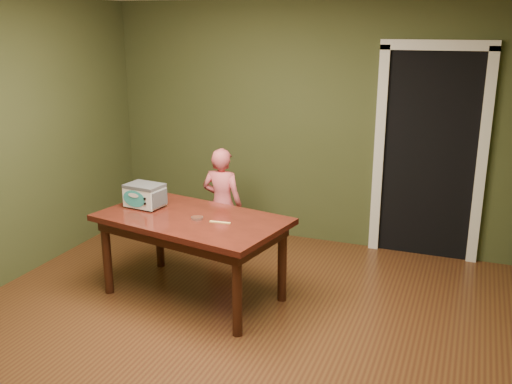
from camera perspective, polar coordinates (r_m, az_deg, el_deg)
floor at (r=4.46m, az=-4.82°, el=-15.27°), size 5.00×5.00×0.00m
room_shell at (r=3.85m, az=-5.42°, el=6.92°), size 4.52×5.02×2.61m
doorway at (r=6.32m, az=17.16°, el=3.96°), size 1.10×0.66×2.25m
dining_table at (r=4.96m, az=-6.39°, el=-3.57°), size 1.74×1.18×0.75m
toy_oven at (r=5.22m, az=-11.08°, el=-0.27°), size 0.37×0.27×0.21m
baking_pan at (r=4.86m, az=-5.91°, el=-2.60°), size 0.10×0.10×0.02m
spatula at (r=4.76m, az=-3.62°, el=-3.04°), size 0.18×0.04×0.01m
child at (r=5.81m, az=-3.40°, el=-1.21°), size 0.43×0.28×1.16m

